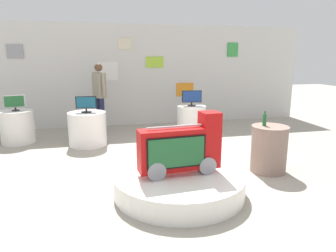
# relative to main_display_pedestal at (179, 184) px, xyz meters

# --- Properties ---
(ground_plane) EXTENTS (30.00, 30.00, 0.00)m
(ground_plane) POSITION_rel_main_display_pedestal_xyz_m (-0.12, 0.49, -0.15)
(ground_plane) COLOR #A8A091
(back_wall_display) EXTENTS (10.56, 0.13, 2.84)m
(back_wall_display) POSITION_rel_main_display_pedestal_xyz_m (-0.11, 4.90, 1.27)
(back_wall_display) COLOR silver
(back_wall_display) RESTS_ON ground
(main_display_pedestal) EXTENTS (1.88, 1.88, 0.30)m
(main_display_pedestal) POSITION_rel_main_display_pedestal_xyz_m (0.00, 0.00, 0.00)
(main_display_pedestal) COLOR white
(main_display_pedestal) RESTS_ON ground
(novelty_firetruck_tv) EXTENTS (1.19, 0.41, 0.88)m
(novelty_firetruck_tv) POSITION_rel_main_display_pedestal_xyz_m (0.02, -0.00, 0.51)
(novelty_firetruck_tv) COLOR gray
(novelty_firetruck_tv) RESTS_ON main_display_pedestal
(display_pedestal_left_rear) EXTENTS (0.83, 0.83, 0.75)m
(display_pedestal_left_rear) POSITION_rel_main_display_pedestal_xyz_m (-1.32, 2.93, 0.22)
(display_pedestal_left_rear) COLOR white
(display_pedestal_left_rear) RESTS_ON ground
(tv_on_left_rear) EXTENTS (0.44, 0.23, 0.36)m
(tv_on_left_rear) POSITION_rel_main_display_pedestal_xyz_m (-1.32, 2.92, 0.78)
(tv_on_left_rear) COLOR black
(tv_on_left_rear) RESTS_ON display_pedestal_left_rear
(display_pedestal_center_rear) EXTENTS (0.72, 0.72, 0.75)m
(display_pedestal_center_rear) POSITION_rel_main_display_pedestal_xyz_m (1.23, 3.28, 0.22)
(display_pedestal_center_rear) COLOR white
(display_pedestal_center_rear) RESTS_ON ground
(tv_on_center_rear) EXTENTS (0.49, 0.21, 0.38)m
(tv_on_center_rear) POSITION_rel_main_display_pedestal_xyz_m (1.23, 3.27, 0.81)
(tv_on_center_rear) COLOR black
(tv_on_center_rear) RESTS_ON display_pedestal_center_rear
(display_pedestal_right_rear) EXTENTS (0.74, 0.74, 0.75)m
(display_pedestal_right_rear) POSITION_rel_main_display_pedestal_xyz_m (-2.88, 3.51, 0.22)
(display_pedestal_right_rear) COLOR white
(display_pedestal_right_rear) RESTS_ON ground
(tv_on_right_rear) EXTENTS (0.44, 0.16, 0.35)m
(tv_on_right_rear) POSITION_rel_main_display_pedestal_xyz_m (-2.88, 3.51, 0.79)
(tv_on_right_rear) COLOR black
(tv_on_right_rear) RESTS_ON display_pedestal_right_rear
(side_table_round) EXTENTS (0.62, 0.62, 0.80)m
(side_table_round) POSITION_rel_main_display_pedestal_xyz_m (1.74, 0.51, 0.26)
(side_table_round) COLOR gray
(side_table_round) RESTS_ON ground
(bottle_on_side_table) EXTENTS (0.06, 0.06, 0.25)m
(bottle_on_side_table) POSITION_rel_main_display_pedestal_xyz_m (1.65, 0.57, 0.76)
(bottle_on_side_table) COLOR #195926
(bottle_on_side_table) RESTS_ON side_table_round
(shopper_browsing_near_truck) EXTENTS (0.34, 0.51, 1.79)m
(shopper_browsing_near_truck) POSITION_rel_main_display_pedestal_xyz_m (-0.99, 4.01, 0.90)
(shopper_browsing_near_truck) COLOR #1E233F
(shopper_browsing_near_truck) RESTS_ON ground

